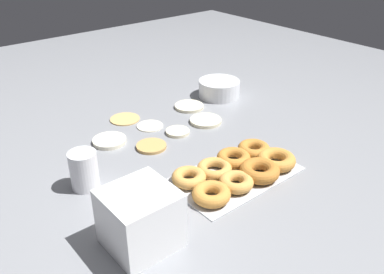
{
  "coord_description": "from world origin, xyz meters",
  "views": [
    {
      "loc": [
        -0.72,
        -0.94,
        0.66
      ],
      "look_at": [
        -0.01,
        -0.08,
        0.04
      ],
      "focal_mm": 38.0,
      "sensor_mm": 36.0,
      "label": 1
    }
  ],
  "objects": [
    {
      "name": "pancake_5",
      "position": [
        -0.1,
        0.01,
        0.01
      ],
      "size": [
        0.1,
        0.1,
        0.01
      ],
      "primitive_type": "cylinder",
      "color": "tan",
      "rests_on": "ground_plane"
    },
    {
      "name": "container_stack",
      "position": [
        -0.37,
        -0.33,
        0.07
      ],
      "size": [
        0.15,
        0.15,
        0.14
      ],
      "color": "white",
      "rests_on": "ground_plane"
    },
    {
      "name": "donut_tray",
      "position": [
        -0.0,
        -0.28,
        0.02
      ],
      "size": [
        0.37,
        0.22,
        0.04
      ],
      "color": "#ADAFB5",
      "rests_on": "ground_plane"
    },
    {
      "name": "paper_cup",
      "position": [
        -0.37,
        -0.05,
        0.05
      ],
      "size": [
        0.08,
        0.08,
        0.11
      ],
      "color": "white",
      "rests_on": "ground_plane"
    },
    {
      "name": "pancake_6",
      "position": [
        -0.06,
        0.24,
        0.0
      ],
      "size": [
        0.11,
        0.11,
        0.01
      ],
      "primitive_type": "cylinder",
      "color": "tan",
      "rests_on": "ground_plane"
    },
    {
      "name": "pancake_2",
      "position": [
        0.18,
        0.17,
        0.01
      ],
      "size": [
        0.11,
        0.11,
        0.01
      ],
      "primitive_type": "cylinder",
      "color": "beige",
      "rests_on": "ground_plane"
    },
    {
      "name": "pancake_1",
      "position": [
        -0.19,
        0.13,
        0.01
      ],
      "size": [
        0.11,
        0.11,
        0.01
      ],
      "primitive_type": "cylinder",
      "color": "silver",
      "rests_on": "ground_plane"
    },
    {
      "name": "pancake_3",
      "position": [
        0.15,
        0.04,
        0.01
      ],
      "size": [
        0.11,
        0.11,
        0.01
      ],
      "primitive_type": "cylinder",
      "color": "beige",
      "rests_on": "ground_plane"
    },
    {
      "name": "pancake_0",
      "position": [
        -0.02,
        0.14,
        0.0
      ],
      "size": [
        0.09,
        0.09,
        0.01
      ],
      "primitive_type": "cylinder",
      "color": "silver",
      "rests_on": "ground_plane"
    },
    {
      "name": "ground_plane",
      "position": [
        0.0,
        0.0,
        0.0
      ],
      "size": [
        3.0,
        3.0,
        0.0
      ],
      "primitive_type": "plane",
      "color": "gray"
    },
    {
      "name": "batter_bowl",
      "position": [
        0.35,
        0.18,
        0.03
      ],
      "size": [
        0.17,
        0.17,
        0.07
      ],
      "color": "white",
      "rests_on": "ground_plane"
    },
    {
      "name": "pancake_4",
      "position": [
        0.02,
        0.03,
        0.01
      ],
      "size": [
        0.08,
        0.08,
        0.01
      ],
      "primitive_type": "cylinder",
      "color": "beige",
      "rests_on": "ground_plane"
    }
  ]
}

